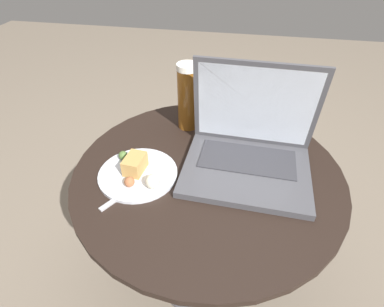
{
  "coord_description": "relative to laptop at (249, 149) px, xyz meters",
  "views": [
    {
      "loc": [
        0.07,
        -0.6,
        1.07
      ],
      "look_at": [
        -0.04,
        -0.03,
        0.61
      ],
      "focal_mm": 28.0,
      "sensor_mm": 36.0,
      "label": 1
    }
  ],
  "objects": [
    {
      "name": "laptop",
      "position": [
        0.0,
        0.0,
        0.0
      ],
      "size": [
        0.34,
        0.27,
        0.27
      ],
      "color": "#47474C",
      "rests_on": "table"
    },
    {
      "name": "table",
      "position": [
        -0.1,
        -0.04,
        -0.17
      ],
      "size": [
        0.72,
        0.72,
        0.54
      ],
      "color": "#515156",
      "rests_on": "ground_plane"
    },
    {
      "name": "ground_plane",
      "position": [
        -0.1,
        -0.04,
        -0.59
      ],
      "size": [
        6.0,
        6.0,
        0.0
      ],
      "primitive_type": "plane",
      "color": "#726656"
    },
    {
      "name": "fork",
      "position": [
        -0.27,
        -0.14,
        -0.05
      ],
      "size": [
        0.11,
        0.16,
        0.0
      ],
      "color": "#B2B2B7",
      "rests_on": "table"
    },
    {
      "name": "snack_plate",
      "position": [
        -0.28,
        -0.1,
        -0.04
      ],
      "size": [
        0.21,
        0.21,
        0.05
      ],
      "color": "silver",
      "rests_on": "table"
    },
    {
      "name": "beer_glass",
      "position": [
        -0.2,
        0.16,
        0.05
      ],
      "size": [
        0.06,
        0.06,
        0.21
      ],
      "color": "brown",
      "rests_on": "table"
    }
  ]
}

